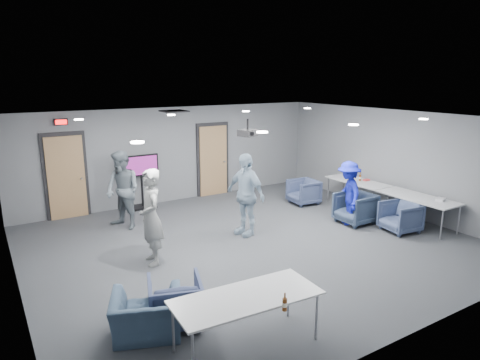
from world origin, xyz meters
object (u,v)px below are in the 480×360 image
projector (248,133)px  bottle_front (285,304)px  person_a (151,217)px  chair_right_a (303,192)px  table_front_left (247,299)px  table_right_a (358,182)px  bottle_right (360,178)px  person_c (245,194)px  chair_right_c (400,217)px  person_b (123,190)px  chair_front_b (147,315)px  table_right_b (418,198)px  chair_right_b (355,208)px  tv_stand (142,178)px  person_d (348,193)px  chair_front_a (175,301)px

projector → bottle_front: bearing=-140.8°
person_a → chair_right_a: (5.07, 1.54, -0.58)m
table_front_left → table_right_a: bearing=34.9°
table_front_left → bottle_right: size_ratio=8.27×
person_a → bottle_front: 3.74m
person_c → table_right_a: bearing=80.3°
projector → chair_right_c: bearing=-45.7°
chair_right_a → table_front_left: bearing=-41.1°
person_b → chair_front_b: bearing=-38.1°
chair_right_c → bottle_front: 5.71m
person_c → table_right_b: (3.80, -1.72, -0.25)m
bottle_right → chair_right_b: bearing=-140.6°
chair_front_b → person_c: bearing=-119.4°
table_front_left → chair_right_c: bearing=21.6°
chair_right_b → chair_front_b: size_ratio=0.88×
chair_right_b → chair_front_b: (-6.00, -1.84, -0.07)m
person_a → chair_front_b: bearing=-15.7°
chair_right_b → bottle_front: bottle_front is taller
table_right_a → tv_stand: 5.93m
person_c → projector: (-0.24, -0.45, 1.46)m
bottle_right → chair_front_b: bearing=-158.7°
person_d → chair_front_b: 6.12m
person_a → chair_right_b: (5.07, -0.41, -0.55)m
person_a → chair_right_b: 5.11m
chair_front_b → table_right_b: (7.10, 0.92, 0.38)m
chair_right_b → chair_front_b: 6.27m
chair_right_c → table_front_left: (-5.40, -1.80, 0.34)m
chair_right_c → chair_front_a: 6.04m
person_d → chair_right_c: person_d is taller
chair_right_b → chair_front_a: bearing=-72.3°
tv_stand → bottle_right: bearing=-30.4°
person_c → bottle_front: size_ratio=7.97×
person_d → table_right_b: bearing=78.1°
chair_right_a → projector: projector is taller
table_front_left → tv_stand: 6.81m
person_b → projector: 3.40m
bottle_front → bottle_right: 7.27m
table_front_left → chair_front_a: bearing=123.8°
person_d → person_b: bearing=-93.3°
chair_right_b → projector: (-2.93, 0.34, 2.02)m
table_right_a → tv_stand: bearing=59.6°
person_b → bottle_right: (6.08, -1.72, -0.11)m
person_b → tv_stand: 1.60m
chair_front_b → chair_right_b: bearing=-140.9°
person_a → person_d: size_ratio=1.19×
table_front_left → projector: 4.08m
tv_stand → chair_right_b: bearing=-44.7°
person_c → chair_right_a: bearing=100.8°
bottle_right → chair_front_a: bearing=-157.9°
person_c → table_right_a: size_ratio=1.04×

